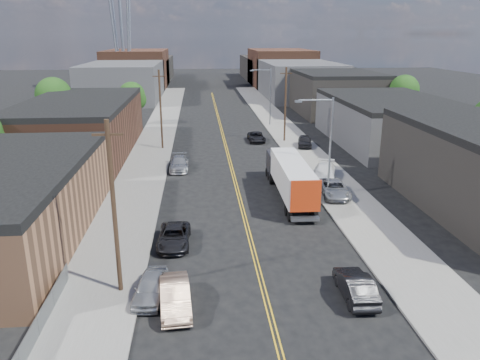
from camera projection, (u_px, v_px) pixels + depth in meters
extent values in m
plane|color=black|center=(221.00, 126.00, 75.10)|extent=(260.00, 260.00, 0.00)
cube|color=gold|center=(226.00, 148.00, 60.84)|extent=(0.32, 120.00, 0.01)
cube|color=slate|center=(152.00, 149.00, 60.02)|extent=(5.00, 140.00, 0.15)
cube|color=slate|center=(298.00, 146.00, 61.63)|extent=(5.00, 140.00, 0.15)
cube|color=#4A2B1D|center=(81.00, 129.00, 57.47)|extent=(12.00, 26.00, 6.00)
cube|color=black|center=(78.00, 102.00, 56.48)|extent=(12.00, 26.00, 0.60)
cube|color=navy|center=(435.00, 172.00, 37.30)|extent=(0.30, 20.00, 0.80)
cube|color=#3D3D40|center=(389.00, 123.00, 62.84)|extent=(14.00, 24.00, 5.50)
cube|color=black|center=(391.00, 100.00, 61.93)|extent=(14.00, 24.00, 0.60)
cube|color=black|center=(335.00, 94.00, 87.33)|extent=(14.00, 22.00, 7.00)
cube|color=black|center=(336.00, 73.00, 86.20)|extent=(14.00, 22.00, 0.60)
cube|color=#3D3D40|center=(124.00, 81.00, 105.48)|extent=(16.00, 30.00, 8.00)
cube|color=#3D3D40|center=(299.00, 80.00, 108.88)|extent=(16.00, 30.00, 8.00)
cube|color=#4A2B1D|center=(137.00, 69.00, 128.94)|extent=(16.00, 26.00, 10.00)
cube|color=#4A2B1D|center=(280.00, 68.00, 132.34)|extent=(16.00, 26.00, 10.00)
cube|color=black|center=(145.00, 69.00, 148.40)|extent=(16.00, 40.00, 7.00)
cube|color=black|center=(270.00, 68.00, 151.80)|extent=(16.00, 40.00, 7.00)
cylinder|color=gray|center=(122.00, 30.00, 116.28)|extent=(0.80, 0.80, 30.00)
cylinder|color=gray|center=(113.00, 30.00, 114.46)|extent=(1.94, 1.94, 29.98)
cylinder|color=gray|center=(128.00, 30.00, 114.76)|extent=(1.94, 1.94, 29.98)
cylinder|color=gray|center=(116.00, 30.00, 117.81)|extent=(1.94, 1.94, 29.98)
cylinder|color=gray|center=(130.00, 30.00, 118.10)|extent=(1.94, 1.94, 29.98)
cylinder|color=gray|center=(330.00, 149.00, 41.17)|extent=(0.18, 0.18, 9.00)
cylinder|color=gray|center=(316.00, 100.00, 39.76)|extent=(3.00, 0.12, 0.12)
cube|color=gray|center=(298.00, 101.00, 39.66)|extent=(0.60, 0.25, 0.18)
cylinder|color=gray|center=(270.00, 97.00, 74.44)|extent=(0.18, 0.18, 9.00)
cylinder|color=gray|center=(261.00, 70.00, 73.03)|extent=(3.00, 0.12, 0.12)
cube|color=gray|center=(252.00, 71.00, 72.93)|extent=(0.60, 0.25, 0.18)
cylinder|color=black|center=(114.00, 211.00, 25.38)|extent=(0.26, 0.26, 10.00)
cube|color=black|center=(108.00, 135.00, 24.13)|extent=(1.60, 0.12, 0.12)
cylinder|color=black|center=(161.00, 110.00, 58.65)|extent=(0.26, 0.26, 10.00)
cube|color=black|center=(159.00, 76.00, 57.40)|extent=(1.60, 0.12, 0.12)
cylinder|color=black|center=(285.00, 105.00, 62.90)|extent=(0.26, 0.26, 10.00)
cube|color=black|center=(286.00, 73.00, 61.65)|extent=(1.60, 0.12, 0.12)
cube|color=slate|center=(18.00, 350.00, 20.06)|extent=(0.05, 16.00, 0.05)
cylinder|color=black|center=(57.00, 120.00, 67.64)|extent=(0.36, 0.36, 4.50)
sphere|color=#173E11|center=(54.00, 95.00, 66.56)|extent=(5.04, 5.04, 5.04)
sphere|color=#173E11|center=(59.00, 101.00, 67.17)|extent=(3.96, 3.96, 3.96)
sphere|color=#173E11|center=(50.00, 100.00, 66.33)|extent=(3.60, 3.60, 3.60)
cylinder|color=black|center=(133.00, 114.00, 75.25)|extent=(0.36, 0.36, 3.75)
sphere|color=#173E11|center=(132.00, 95.00, 74.36)|extent=(4.20, 4.20, 4.20)
sphere|color=#173E11|center=(136.00, 99.00, 74.92)|extent=(3.30, 3.30, 3.30)
sphere|color=#173E11|center=(128.00, 99.00, 74.09)|extent=(3.00, 3.00, 3.00)
cylinder|color=black|center=(402.00, 110.00, 77.02)|extent=(0.36, 0.36, 4.25)
sphere|color=#173E11|center=(404.00, 90.00, 76.00)|extent=(4.76, 4.76, 4.76)
sphere|color=#173E11|center=(406.00, 95.00, 76.59)|extent=(3.74, 3.74, 3.74)
sphere|color=#173E11|center=(402.00, 94.00, 75.76)|extent=(3.40, 3.40, 3.40)
cube|color=silver|center=(292.00, 176.00, 40.76)|extent=(2.54, 10.82, 2.51)
cube|color=#A52A0C|center=(306.00, 196.00, 35.64)|extent=(2.36, 0.16, 2.53)
cube|color=gray|center=(305.00, 219.00, 36.19)|extent=(2.23, 0.64, 0.25)
cube|color=black|center=(279.00, 166.00, 47.36)|extent=(2.30, 2.92, 2.78)
cylinder|color=black|center=(301.00, 213.00, 37.53)|extent=(2.35, 0.94, 0.90)
cylinder|color=black|center=(279.00, 175.00, 47.64)|extent=(2.26, 0.94, 0.90)
imported|color=#A3A6A8|center=(151.00, 287.00, 26.04)|extent=(2.06, 4.21, 1.38)
imported|color=#A18069|center=(175.00, 296.00, 25.03)|extent=(1.95, 4.58, 1.47)
imported|color=black|center=(174.00, 237.00, 32.62)|extent=(2.28, 4.72, 1.30)
imported|color=#97999C|center=(179.00, 163.00, 50.83)|extent=(2.01, 4.93, 1.43)
imported|color=black|center=(355.00, 286.00, 26.11)|extent=(1.63, 4.42, 1.44)
imported|color=#A2A4A7|center=(334.00, 189.00, 42.12)|extent=(2.62, 5.14, 1.39)
imported|color=white|center=(325.00, 171.00, 47.18)|extent=(3.58, 5.53, 1.49)
imported|color=black|center=(305.00, 141.00, 60.66)|extent=(2.54, 4.54, 1.46)
imported|color=black|center=(256.00, 137.00, 64.20)|extent=(2.15, 4.61, 1.28)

